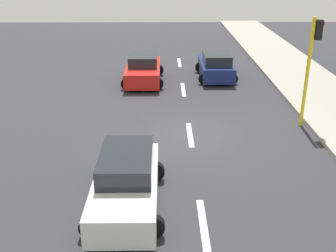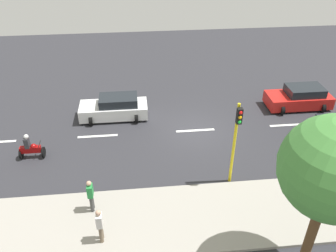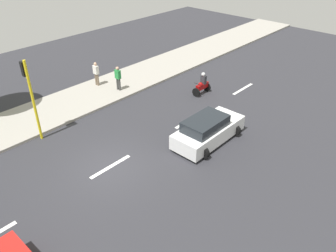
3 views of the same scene
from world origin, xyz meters
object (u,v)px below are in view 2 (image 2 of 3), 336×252
Objects in this scene: motorcycle at (30,148)px; pedestrian_near_signal at (100,225)px; car_white at (115,108)px; street_tree_north at (333,169)px; traffic_light_corner at (236,134)px; car_red at (299,98)px; pedestrian_by_tree at (91,195)px.

motorcycle is 7.47m from pedestrian_near_signal.
car_white is 14.69m from street_tree_north.
car_white is 9.40m from traffic_light_corner.
traffic_light_corner is (3.13, 10.40, 2.29)m from motorcycle.
car_red is at bearing 102.96° from motorcycle.
pedestrian_near_signal reaches higher than car_red.
motorcycle is 0.91× the size of pedestrian_near_signal.
car_white is 0.65× the size of street_tree_north.
car_red is 0.99× the size of car_white.
car_red and car_white have the same top height.
motorcycle is 15.05m from street_tree_north.
motorcycle is 0.23× the size of street_tree_north.
car_red is 0.95× the size of traffic_light_corner.
street_tree_north is (8.12, 11.95, 4.23)m from motorcycle.
car_white is 0.97× the size of traffic_light_corner.
motorcycle is at bearing -49.55° from car_white.
pedestrian_near_signal and pedestrian_by_tree have the same top height.
pedestrian_by_tree is (-1.75, -0.51, 0.00)m from pedestrian_near_signal.
street_tree_north reaches higher than motorcycle.
pedestrian_near_signal is 1.00× the size of pedestrian_by_tree.
car_white is 2.57× the size of pedestrian_near_signal.
street_tree_north is at bearing 55.80° from motorcycle.
street_tree_north is (1.93, 7.77, 3.82)m from pedestrian_near_signal.
car_red is 9.92m from traffic_light_corner.
car_red is 12.52m from car_white.
pedestrian_near_signal is 7.18m from traffic_light_corner.
pedestrian_near_signal reaches higher than car_white.
pedestrian_near_signal is at bearing -63.88° from traffic_light_corner.
car_red is 2.54× the size of pedestrian_by_tree.
motorcycle is at bearing -77.04° from car_red.
street_tree_north is (3.68, 8.28, 3.82)m from pedestrian_by_tree.
car_white is at bearing 178.16° from pedestrian_near_signal.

